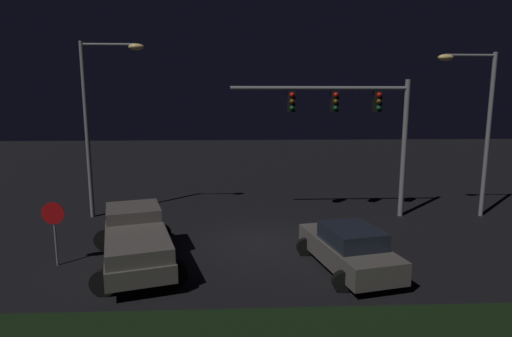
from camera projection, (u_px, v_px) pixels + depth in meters
The scene contains 7 objects.
ground_plane at pixel (261, 242), 16.61m from camera, with size 80.00×80.00×0.00m, color black.
pickup_truck at pixel (136, 236), 14.22m from camera, with size 3.89×5.75×1.80m.
car_sedan at pixel (349, 248), 13.83m from camera, with size 3.08×4.69×1.51m.
traffic_signal_gantry at pixel (355, 114), 19.31m from camera, with size 8.32×0.56×6.50m.
street_lamp_left at pixel (99, 108), 19.24m from camera, with size 2.91×0.44×8.19m.
street_lamp_right at pixel (478, 114), 19.41m from camera, with size 2.77×0.44×7.72m.
stop_sign at pixel (54, 221), 14.00m from camera, with size 0.76×0.08×2.23m.
Camera 1 is at (-0.87, -15.86, 5.69)m, focal length 29.21 mm.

